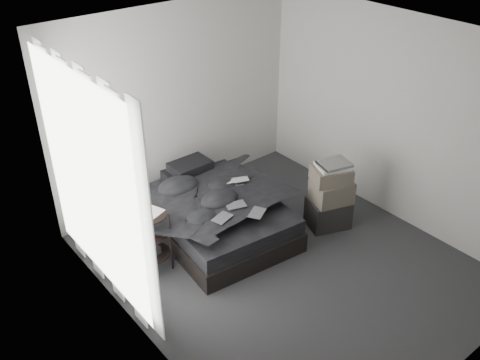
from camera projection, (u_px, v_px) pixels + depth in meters
floor at (283, 263)px, 6.21m from camera, size 3.60×4.20×0.01m
ceiling at (295, 42)px, 4.87m from camera, size 3.60×4.20×0.01m
wall_back at (177, 104)px, 6.94m from camera, size 3.60×0.01×2.60m
wall_front at (475, 269)px, 4.14m from camera, size 3.60×0.01×2.60m
wall_left at (136, 231)px, 4.57m from camera, size 0.01×4.20×2.60m
wall_right at (396, 120)px, 6.51m from camera, size 0.01×4.20×2.60m
window_left at (90, 183)px, 5.15m from camera, size 0.02×2.00×2.30m
curtain_left at (96, 187)px, 5.21m from camera, size 0.06×2.12×2.48m
bed at (218, 224)px, 6.65m from camera, size 1.55×1.95×0.25m
mattress at (217, 209)px, 6.54m from camera, size 1.49×1.89×0.19m
duvet at (219, 197)px, 6.40m from camera, size 1.49×1.68×0.21m
pillow_lower at (186, 175)px, 6.94m from camera, size 0.58×0.42×0.12m
pillow_upper at (190, 166)px, 6.90m from camera, size 0.52×0.36×0.12m
laptop at (238, 178)px, 6.56m from camera, size 0.34×0.29×0.02m
comic_a at (222, 213)px, 5.93m from camera, size 0.26×0.21×0.01m
comic_b at (236, 200)px, 6.14m from camera, size 0.26×0.21×0.01m
comic_c at (257, 207)px, 6.00m from camera, size 0.27×0.24×0.01m
side_stand at (151, 243)px, 5.92m from camera, size 0.47×0.47×0.76m
papers at (149, 214)px, 5.72m from camera, size 0.35×0.30×0.02m
floor_books at (139, 277)px, 5.89m from camera, size 0.17×0.22×0.14m
box_lower at (328, 212)px, 6.77m from camera, size 0.60×0.54×0.37m
box_mid at (332, 191)px, 6.59m from camera, size 0.55×0.49×0.28m
box_upper at (331, 174)px, 6.47m from camera, size 0.55×0.51×0.19m
art_book_white at (333, 166)px, 6.42m from camera, size 0.46×0.42×0.04m
art_book_snake at (334, 164)px, 6.39m from camera, size 0.43×0.38×0.03m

